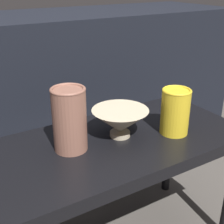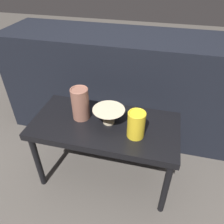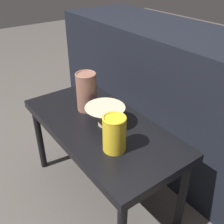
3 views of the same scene
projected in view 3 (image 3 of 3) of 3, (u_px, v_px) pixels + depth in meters
ground_plane at (102, 192)px, 1.44m from camera, size 8.00×8.00×0.00m
table at (101, 132)px, 1.23m from camera, size 0.84×0.41×0.45m
couch_backdrop at (181, 100)px, 1.52m from camera, size 1.81×0.50×0.78m
bowl at (105, 115)px, 1.17m from camera, size 0.18×0.18×0.09m
vase_textured_left at (87, 91)px, 1.26m from camera, size 0.10×0.10×0.19m
vase_colorful_right at (114, 133)px, 1.01m from camera, size 0.09×0.09×0.15m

